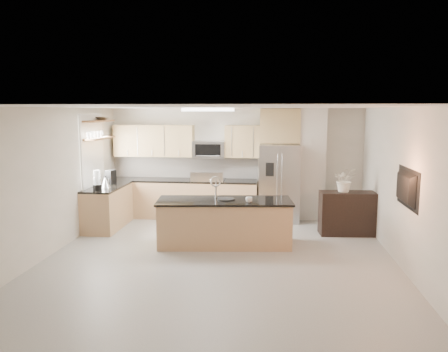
# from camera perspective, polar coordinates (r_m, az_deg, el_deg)

# --- Properties ---
(floor) EXTENTS (6.50, 6.50, 0.00)m
(floor) POSITION_cam_1_polar(r_m,az_deg,el_deg) (7.64, -0.68, -10.89)
(floor) COLOR #A6A59E
(floor) RESTS_ON ground
(ceiling) EXTENTS (6.00, 6.50, 0.02)m
(ceiling) POSITION_cam_1_polar(r_m,az_deg,el_deg) (7.21, -0.72, 9.00)
(ceiling) COLOR white
(ceiling) RESTS_ON wall_back
(wall_back) EXTENTS (6.00, 0.02, 2.60)m
(wall_back) POSITION_cam_1_polar(r_m,az_deg,el_deg) (10.51, 1.44, 1.75)
(wall_back) COLOR beige
(wall_back) RESTS_ON floor
(wall_front) EXTENTS (6.00, 0.02, 2.60)m
(wall_front) POSITION_cam_1_polar(r_m,az_deg,el_deg) (4.19, -6.16, -8.77)
(wall_front) COLOR beige
(wall_front) RESTS_ON floor
(wall_left) EXTENTS (0.02, 6.50, 2.60)m
(wall_left) POSITION_cam_1_polar(r_m,az_deg,el_deg) (8.23, -21.92, -0.77)
(wall_left) COLOR beige
(wall_left) RESTS_ON floor
(wall_right) EXTENTS (0.02, 6.50, 2.60)m
(wall_right) POSITION_cam_1_polar(r_m,az_deg,el_deg) (7.56, 22.49, -1.57)
(wall_right) COLOR beige
(wall_right) RESTS_ON floor
(back_counter) EXTENTS (3.55, 0.66, 1.44)m
(back_counter) POSITION_cam_1_polar(r_m,az_deg,el_deg) (10.51, -5.40, -2.86)
(back_counter) COLOR tan
(back_counter) RESTS_ON floor
(left_counter) EXTENTS (0.66, 1.50, 0.92)m
(left_counter) POSITION_cam_1_polar(r_m,az_deg,el_deg) (9.90, -14.94, -3.90)
(left_counter) COLOR tan
(left_counter) RESTS_ON floor
(range) EXTENTS (0.76, 0.64, 1.14)m
(range) POSITION_cam_1_polar(r_m,az_deg,el_deg) (10.39, -2.03, -2.96)
(range) COLOR black
(range) RESTS_ON floor
(upper_cabinets) EXTENTS (3.50, 0.33, 0.75)m
(upper_cabinets) POSITION_cam_1_polar(r_m,az_deg,el_deg) (10.49, -5.75, 4.58)
(upper_cabinets) COLOR tan
(upper_cabinets) RESTS_ON wall_back
(microwave) EXTENTS (0.76, 0.40, 0.40)m
(microwave) POSITION_cam_1_polar(r_m,az_deg,el_deg) (10.34, -1.96, 3.47)
(microwave) COLOR #A6A6A8
(microwave) RESTS_ON upper_cabinets
(refrigerator) EXTENTS (0.92, 0.78, 1.78)m
(refrigerator) POSITION_cam_1_polar(r_m,az_deg,el_deg) (10.16, 7.22, -0.88)
(refrigerator) COLOR #A6A6A8
(refrigerator) RESTS_ON floor
(partition_column) EXTENTS (0.60, 0.30, 2.60)m
(partition_column) POSITION_cam_1_polar(r_m,az_deg,el_deg) (10.37, 11.45, 1.49)
(partition_column) COLOR silver
(partition_column) RESTS_ON floor
(window) EXTENTS (0.04, 1.15, 1.65)m
(window) POSITION_cam_1_polar(r_m,az_deg,el_deg) (9.83, -16.85, 2.97)
(window) COLOR white
(window) RESTS_ON wall_left
(shelf_lower) EXTENTS (0.30, 1.20, 0.04)m
(shelf_lower) POSITION_cam_1_polar(r_m,az_deg,el_deg) (9.85, -16.02, 4.76)
(shelf_lower) COLOR #9A603D
(shelf_lower) RESTS_ON wall_left
(shelf_upper) EXTENTS (0.30, 1.20, 0.04)m
(shelf_upper) POSITION_cam_1_polar(r_m,az_deg,el_deg) (9.84, -16.11, 6.91)
(shelf_upper) COLOR #9A603D
(shelf_upper) RESTS_ON wall_left
(ceiling_fixture) EXTENTS (1.00, 0.50, 0.06)m
(ceiling_fixture) POSITION_cam_1_polar(r_m,az_deg,el_deg) (8.85, -2.05, 8.65)
(ceiling_fixture) COLOR white
(ceiling_fixture) RESTS_ON ceiling
(island) EXTENTS (2.61, 1.17, 1.30)m
(island) POSITION_cam_1_polar(r_m,az_deg,el_deg) (8.34, 0.06, -6.06)
(island) COLOR tan
(island) RESTS_ON floor
(credenza) EXTENTS (1.15, 0.55, 0.89)m
(credenza) POSITION_cam_1_polar(r_m,az_deg,el_deg) (9.38, 15.80, -4.70)
(credenza) COLOR black
(credenza) RESTS_ON floor
(cup) EXTENTS (0.17, 0.17, 0.10)m
(cup) POSITION_cam_1_polar(r_m,az_deg,el_deg) (8.03, 3.28, -3.10)
(cup) COLOR white
(cup) RESTS_ON island
(platter) EXTENTS (0.40, 0.40, 0.02)m
(platter) POSITION_cam_1_polar(r_m,az_deg,el_deg) (8.27, 0.26, -3.02)
(platter) COLOR black
(platter) RESTS_ON island
(blender) EXTENTS (0.18, 0.18, 0.42)m
(blender) POSITION_cam_1_polar(r_m,az_deg,el_deg) (9.31, -16.24, -0.71)
(blender) COLOR black
(blender) RESTS_ON left_counter
(kettle) EXTENTS (0.21, 0.21, 0.27)m
(kettle) POSITION_cam_1_polar(r_m,az_deg,el_deg) (9.59, -15.23, -0.79)
(kettle) COLOR #A6A6A8
(kettle) RESTS_ON left_counter
(coffee_maker) EXTENTS (0.21, 0.24, 0.31)m
(coffee_maker) POSITION_cam_1_polar(r_m,az_deg,el_deg) (10.07, -14.59, -0.17)
(coffee_maker) COLOR black
(coffee_maker) RESTS_ON left_counter
(bowl) EXTENTS (0.39, 0.39, 0.09)m
(bowl) POSITION_cam_1_polar(r_m,az_deg,el_deg) (10.04, -15.64, 7.32)
(bowl) COLOR #A6A6A8
(bowl) RESTS_ON shelf_upper
(flower_vase) EXTENTS (0.69, 0.60, 0.75)m
(flower_vase) POSITION_cam_1_polar(r_m,az_deg,el_deg) (9.22, 15.54, 0.29)
(flower_vase) COLOR white
(flower_vase) RESTS_ON credenza
(television) EXTENTS (0.14, 1.08, 0.62)m
(television) POSITION_cam_1_polar(r_m,az_deg,el_deg) (7.34, 22.27, -1.45)
(television) COLOR black
(television) RESTS_ON wall_right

